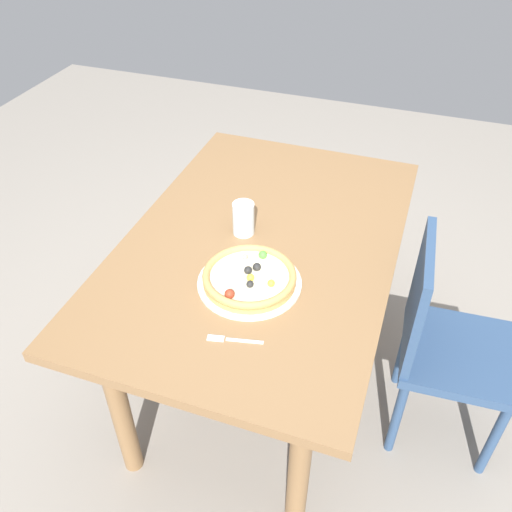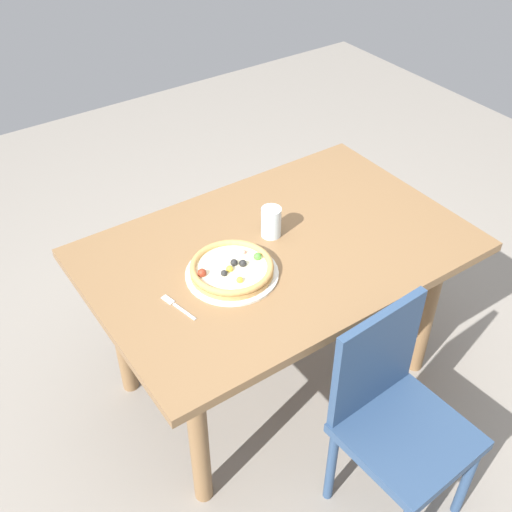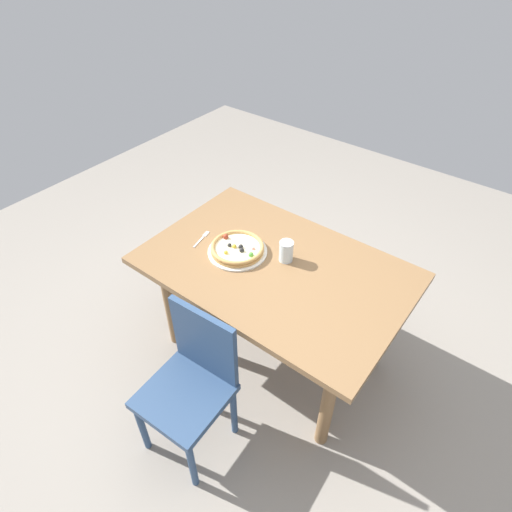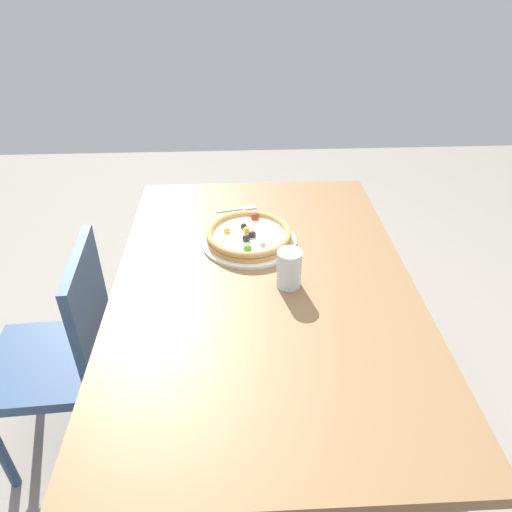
{
  "view_description": "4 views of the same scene",
  "coord_description": "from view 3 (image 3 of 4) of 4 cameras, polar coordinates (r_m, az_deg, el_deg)",
  "views": [
    {
      "loc": [
        -1.45,
        -0.48,
        1.94
      ],
      "look_at": [
        -0.12,
        -0.02,
        0.78
      ],
      "focal_mm": 37.99,
      "sensor_mm": 36.0,
      "label": 1
    },
    {
      "loc": [
        -1.13,
        -1.49,
        2.24
      ],
      "look_at": [
        -0.12,
        -0.02,
        0.78
      ],
      "focal_mm": 43.92,
      "sensor_mm": 36.0,
      "label": 2
    },
    {
      "loc": [
        0.99,
        -1.45,
        2.33
      ],
      "look_at": [
        -0.12,
        -0.02,
        0.78
      ],
      "focal_mm": 30.24,
      "sensor_mm": 36.0,
      "label": 3
    },
    {
      "loc": [
        1.2,
        -0.08,
        1.67
      ],
      "look_at": [
        -0.12,
        -0.02,
        0.78
      ],
      "focal_mm": 33.49,
      "sensor_mm": 36.0,
      "label": 4
    }
  ],
  "objects": [
    {
      "name": "ground_plane",
      "position": [
        2.92,
        2.11,
        -12.35
      ],
      "size": [
        6.0,
        6.0,
        0.0
      ],
      "primitive_type": "plane",
      "color": "gray"
    },
    {
      "name": "dining_table",
      "position": [
        2.43,
        2.48,
        -3.04
      ],
      "size": [
        1.44,
        0.95,
        0.76
      ],
      "color": "olive",
      "rests_on": "ground"
    },
    {
      "name": "chair_near",
      "position": [
        2.24,
        -8.46,
        -16.03
      ],
      "size": [
        0.42,
        0.42,
        0.87
      ],
      "rotation": [
        0.0,
        0.0,
        3.2
      ],
      "color": "navy",
      "rests_on": "ground"
    },
    {
      "name": "plate",
      "position": [
        2.45,
        -2.46,
        0.61
      ],
      "size": [
        0.34,
        0.34,
        0.01
      ],
      "primitive_type": "cylinder",
      "color": "silver",
      "rests_on": "dining_table"
    },
    {
      "name": "pizza",
      "position": [
        2.43,
        -2.48,
        1.07
      ],
      "size": [
        0.3,
        0.3,
        0.05
      ],
      "color": "tan",
      "rests_on": "plate"
    },
    {
      "name": "fork",
      "position": [
        2.56,
        -7.11,
        2.39
      ],
      "size": [
        0.05,
        0.16,
        0.0
      ],
      "rotation": [
        0.0,
        0.0,
        1.78
      ],
      "color": "silver",
      "rests_on": "dining_table"
    },
    {
      "name": "drinking_glass",
      "position": [
        2.36,
        4.02,
        0.64
      ],
      "size": [
        0.08,
        0.08,
        0.12
      ],
      "primitive_type": "cylinder",
      "color": "silver",
      "rests_on": "dining_table"
    }
  ]
}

